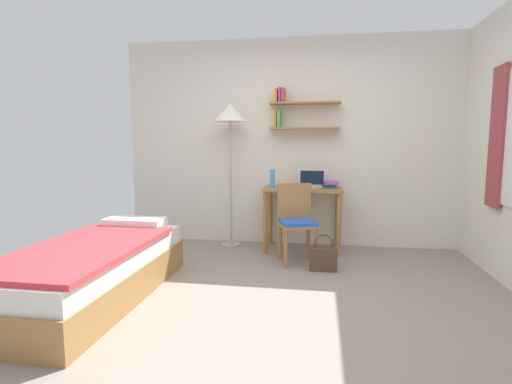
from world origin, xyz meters
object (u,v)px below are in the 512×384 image
at_px(standing_lamp, 230,120).
at_px(laptop, 312,182).
at_px(water_bottle, 272,178).
at_px(bed, 94,271).
at_px(book_stack, 330,184).
at_px(handbag, 323,258).
at_px(desk_chair, 297,219).
at_px(desk, 303,201).

height_order(standing_lamp, laptop, standing_lamp).
bearing_deg(water_bottle, bed, -125.98).
height_order(bed, standing_lamp, standing_lamp).
relative_size(book_stack, handbag, 0.64).
xyz_separation_m(bed, desk_chair, (1.61, 1.31, 0.23)).
distance_m(bed, water_bottle, 2.28).
relative_size(laptop, book_stack, 1.32).
xyz_separation_m(desk, laptop, (0.10, 0.09, 0.21)).
height_order(bed, handbag, bed).
bearing_deg(bed, handbag, 28.82).
bearing_deg(desk_chair, standing_lamp, 147.34).
distance_m(desk_chair, water_bottle, 0.69).
relative_size(bed, desk_chair, 2.31).
xyz_separation_m(laptop, book_stack, (0.22, -0.11, -0.01)).
distance_m(standing_lamp, book_stack, 1.45).
bearing_deg(laptop, water_bottle, -163.78).
distance_m(standing_lamp, handbag, 2.03).
bearing_deg(desk, bed, -132.30).
bearing_deg(book_stack, bed, -137.65).
relative_size(desk, laptop, 2.91).
bearing_deg(book_stack, standing_lamp, 177.09).
xyz_separation_m(desk, desk_chair, (-0.04, -0.50, -0.13)).
xyz_separation_m(water_bottle, book_stack, (0.69, 0.03, -0.06)).
distance_m(water_bottle, book_stack, 0.69).
height_order(desk_chair, book_stack, desk_chair).
bearing_deg(water_bottle, book_stack, 2.47).
height_order(book_stack, handbag, book_stack).
bearing_deg(bed, book_stack, 42.35).
xyz_separation_m(standing_lamp, laptop, (1.01, 0.04, -0.76)).
xyz_separation_m(bed, laptop, (1.75, 1.91, 0.58)).
xyz_separation_m(desk_chair, laptop, (0.14, 0.60, 0.35)).
height_order(laptop, water_bottle, water_bottle).
bearing_deg(book_stack, water_bottle, -177.53).
height_order(desk, desk_chair, desk_chair).
xyz_separation_m(standing_lamp, water_bottle, (0.54, -0.09, -0.71)).
relative_size(standing_lamp, water_bottle, 8.12).
bearing_deg(laptop, standing_lamp, -177.47).
distance_m(standing_lamp, laptop, 1.26).
distance_m(desk, desk_chair, 0.52).
distance_m(desk_chair, handbag, 0.52).
xyz_separation_m(bed, standing_lamp, (0.75, 1.86, 1.35)).
relative_size(bed, handbag, 5.19).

